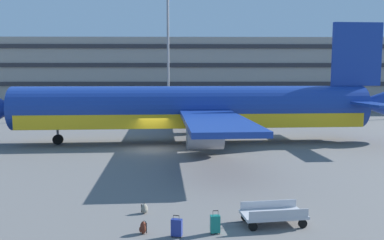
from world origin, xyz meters
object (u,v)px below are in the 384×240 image
object	(u,v)px
backpack_silver	(143,228)
baggage_cart	(273,214)
suitcase_navy	(177,227)
suitcase_large	(215,224)
backpack_purple	(145,209)
airliner	(197,109)

from	to	relation	value
backpack_silver	baggage_cart	distance (m)	5.37
suitcase_navy	baggage_cart	bearing A→B (deg)	17.25
backpack_silver	suitcase_large	bearing A→B (deg)	-0.36
suitcase_navy	suitcase_large	bearing A→B (deg)	11.79
suitcase_navy	suitcase_large	distance (m)	1.52
suitcase_navy	baggage_cart	size ratio (longest dim) A/B	0.26
suitcase_large	backpack_purple	bearing A→B (deg)	142.27
backpack_purple	baggage_cart	size ratio (longest dim) A/B	0.14
airliner	backpack_silver	bearing A→B (deg)	-97.12
airliner	suitcase_navy	bearing A→B (deg)	-93.50
suitcase_large	suitcase_navy	bearing A→B (deg)	-168.21
suitcase_navy	backpack_silver	xyz separation A→B (m)	(-1.32, 0.33, -0.14)
airliner	backpack_purple	distance (m)	19.14
backpack_silver	backpack_purple	bearing A→B (deg)	94.49
airliner	backpack_silver	distance (m)	21.37
backpack_silver	baggage_cart	world-z (taller)	baggage_cart
suitcase_navy	baggage_cart	distance (m)	4.15
backpack_purple	suitcase_navy	bearing A→B (deg)	-60.24
suitcase_navy	backpack_purple	bearing A→B (deg)	119.76
suitcase_large	backpack_purple	distance (m)	3.79
backpack_purple	airliner	bearing A→B (deg)	81.47
suitcase_large	backpack_purple	xyz separation A→B (m)	(-2.99, 2.32, -0.18)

